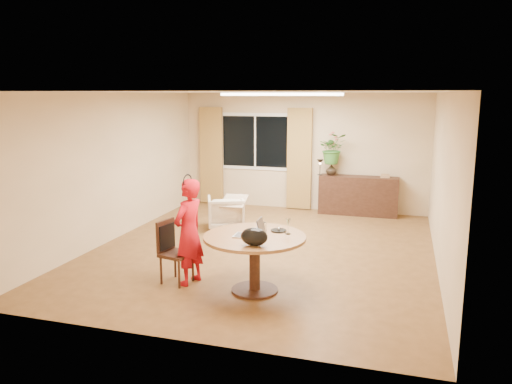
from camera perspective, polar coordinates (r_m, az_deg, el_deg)
floor at (r=8.41m, az=0.78°, el=-6.66°), size 6.50×6.50×0.00m
ceiling at (r=8.01m, az=0.83°, el=11.35°), size 6.50×6.50×0.00m
wall_back at (r=11.24m, az=5.34°, el=4.61°), size 5.50×0.00×5.50m
wall_left at (r=9.24m, az=-15.87°, el=2.81°), size 0.00×6.50×6.50m
wall_right at (r=7.83m, az=20.55°, el=1.09°), size 0.00×6.50×6.50m
window at (r=11.47m, az=-0.09°, el=5.79°), size 1.70×0.03×1.30m
curtain_left at (r=11.78m, az=-5.11°, el=4.15°), size 0.55×0.08×2.25m
curtain_right at (r=11.18m, az=4.97°, el=3.78°), size 0.55×0.08×2.25m
ceiling_panel at (r=9.17m, az=2.91°, el=11.10°), size 2.20×0.35×0.05m
dining_table at (r=6.55m, az=-0.15°, el=-6.37°), size 1.34×1.34×0.76m
dining_chair at (r=6.97m, az=-9.07°, el=-6.82°), size 0.49×0.46×0.87m
child at (r=6.85m, az=-7.68°, el=-4.54°), size 0.60×0.46×1.46m
laptop at (r=6.43m, az=-0.90°, el=-3.99°), size 0.39×0.27×0.26m
tumbler at (r=6.73m, az=0.89°, el=-3.96°), size 0.09×0.09×0.11m
wine_glass at (r=6.56m, az=3.68°, el=-3.93°), size 0.08×0.08×0.21m
pot_lid at (r=6.70m, az=2.61°, el=-4.36°), size 0.22×0.22×0.04m
handbag at (r=6.05m, az=-0.21°, el=-5.14°), size 0.38×0.29×0.23m
armchair at (r=9.68m, az=-3.48°, el=-2.34°), size 0.89×0.90×0.63m
throw at (r=9.48m, az=-2.50°, el=-0.58°), size 0.49×0.58×0.03m
sideboard at (r=10.97m, az=11.61°, el=-0.40°), size 1.67×0.41×0.84m
vase at (r=10.94m, az=8.60°, el=2.56°), size 0.28×0.28×0.25m
bouquet at (r=10.88m, az=8.76°, el=4.92°), size 0.71×0.66×0.66m
book_stack at (r=10.85m, az=14.55°, el=1.81°), size 0.19×0.15×0.08m
desk_lamp at (r=10.92m, az=7.33°, el=2.88°), size 0.15×0.15×0.36m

